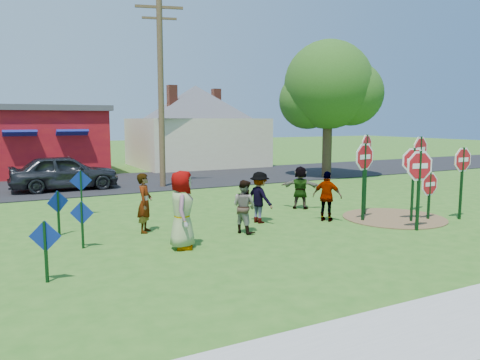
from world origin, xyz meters
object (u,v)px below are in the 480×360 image
object	(u,v)px
suv	(65,172)
utility_pole	(161,88)
person_a	(182,210)
person_b	(145,203)
stop_sign_b	(366,154)
stop_sign_d	(420,155)
leafy_tree	(330,90)
stop_sign_a	(419,173)
stop_sign_c	(414,168)

from	to	relation	value
suv	utility_pole	xyz separation A→B (m)	(4.18, -0.98, 3.74)
person_a	person_b	world-z (taller)	person_a
stop_sign_b	stop_sign_d	world-z (taller)	stop_sign_b
person_a	suv	distance (m)	11.34
suv	stop_sign_d	bearing A→B (deg)	-137.73
person_a	leafy_tree	bearing A→B (deg)	-28.56
stop_sign_a	stop_sign_b	world-z (taller)	stop_sign_b
utility_pole	person_b	bearing A→B (deg)	-111.38
stop_sign_a	suv	world-z (taller)	stop_sign_a
stop_sign_a	person_b	distance (m)	7.70
leafy_tree	person_a	bearing A→B (deg)	-141.25
stop_sign_a	utility_pole	bearing A→B (deg)	116.35
stop_sign_d	stop_sign_a	bearing A→B (deg)	-151.35
stop_sign_c	suv	world-z (taller)	stop_sign_c
stop_sign_c	stop_sign_a	bearing A→B (deg)	-110.15
stop_sign_c	person_a	bearing A→B (deg)	-163.78
person_a	leafy_tree	distance (m)	15.87
utility_pole	leafy_tree	xyz separation A→B (m)	(9.13, -0.64, 0.14)
person_a	stop_sign_a	bearing A→B (deg)	-78.70
stop_sign_d	person_b	world-z (taller)	stop_sign_d
stop_sign_a	stop_sign_d	bearing A→B (deg)	50.34
stop_sign_b	suv	bearing A→B (deg)	104.20
stop_sign_c	person_b	world-z (taller)	stop_sign_c
stop_sign_c	person_b	distance (m)	8.04
stop_sign_c	leafy_tree	distance (m)	11.58
stop_sign_a	leafy_tree	distance (m)	12.64
stop_sign_a	stop_sign_d	distance (m)	2.76
stop_sign_a	stop_sign_c	xyz separation A→B (m)	(0.72, 0.86, 0.03)
stop_sign_c	stop_sign_b	bearing A→B (deg)	129.22
stop_sign_c	utility_pole	xyz separation A→B (m)	(-4.37, 10.75, 2.89)
stop_sign_a	suv	xyz separation A→B (m)	(-7.82, 12.59, -0.83)
stop_sign_d	suv	world-z (taller)	stop_sign_d
stop_sign_b	suv	size ratio (longest dim) A/B	0.61
stop_sign_c	utility_pole	bearing A→B (deg)	131.93
person_b	utility_pole	size ratio (longest dim) A/B	0.19
stop_sign_a	leafy_tree	xyz separation A→B (m)	(5.48, 10.97, 3.05)
stop_sign_b	person_a	world-z (taller)	stop_sign_b
stop_sign_b	stop_sign_d	xyz separation A→B (m)	(1.86, -0.53, -0.09)
stop_sign_c	leafy_tree	bearing A→B (deg)	84.61
stop_sign_c	suv	xyz separation A→B (m)	(-8.55, 11.73, -0.86)
person_a	stop_sign_b	bearing A→B (deg)	-58.65
stop_sign_b	stop_sign_d	distance (m)	1.93
stop_sign_b	person_a	size ratio (longest dim) A/B	1.46
stop_sign_b	person_b	distance (m)	7.25
stop_sign_a	suv	distance (m)	14.85
person_b	stop_sign_b	bearing A→B (deg)	-69.30
stop_sign_c	utility_pole	distance (m)	11.96
person_a	utility_pole	distance (m)	11.29
stop_sign_d	person_b	distance (m)	9.14
stop_sign_a	suv	size ratio (longest dim) A/B	0.53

